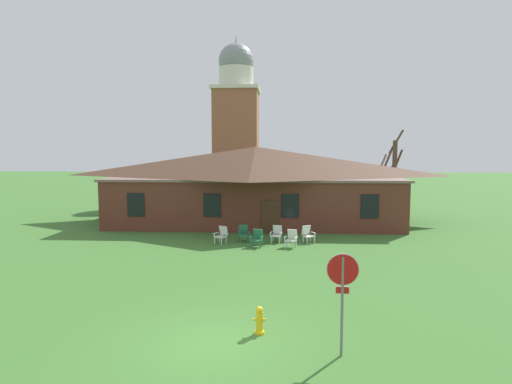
# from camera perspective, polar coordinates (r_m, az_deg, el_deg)

# --- Properties ---
(ground_plane) EXTENTS (200.00, 200.00, 0.00)m
(ground_plane) POSITION_cam_1_polar(r_m,az_deg,el_deg) (11.77, -6.32, -20.11)
(ground_plane) COLOR #3D702D
(brick_building) EXTENTS (20.50, 10.40, 5.52)m
(brick_building) POSITION_cam_1_polar(r_m,az_deg,el_deg) (31.07, -0.05, 1.23)
(brick_building) COLOR brown
(brick_building) RESTS_ON ground
(dome_tower) EXTENTS (5.18, 5.18, 17.94)m
(dome_tower) POSITION_cam_1_polar(r_m,az_deg,el_deg) (47.00, -2.70, 9.14)
(dome_tower) COLOR #93563D
(dome_tower) RESTS_ON ground
(stop_sign) EXTENTS (0.81, 0.07, 2.61)m
(stop_sign) POSITION_cam_1_polar(r_m,az_deg,el_deg) (10.68, 11.78, -12.22)
(stop_sign) COLOR slate
(stop_sign) RESTS_ON ground
(lawn_chair_by_porch) EXTENTS (0.82, 0.85, 0.96)m
(lawn_chair_by_porch) POSITION_cam_1_polar(r_m,az_deg,el_deg) (23.53, -4.74, -5.82)
(lawn_chair_by_porch) COLOR silver
(lawn_chair_by_porch) RESTS_ON ground
(lawn_chair_near_door) EXTENTS (0.72, 0.77, 0.96)m
(lawn_chair_near_door) POSITION_cam_1_polar(r_m,az_deg,el_deg) (23.85, -1.72, -5.65)
(lawn_chair_near_door) COLOR #28704C
(lawn_chair_near_door) RESTS_ON ground
(lawn_chair_left_end) EXTENTS (0.72, 0.76, 0.96)m
(lawn_chair_left_end) POSITION_cam_1_polar(r_m,az_deg,el_deg) (22.55, 0.17, -6.29)
(lawn_chair_left_end) COLOR #28704C
(lawn_chair_left_end) RESTS_ON ground
(lawn_chair_middle) EXTENTS (0.73, 0.77, 0.96)m
(lawn_chair_middle) POSITION_cam_1_polar(r_m,az_deg,el_deg) (23.76, 2.86, -5.70)
(lawn_chair_middle) COLOR white
(lawn_chair_middle) RESTS_ON ground
(lawn_chair_right_end) EXTENTS (0.75, 0.80, 0.96)m
(lawn_chair_right_end) POSITION_cam_1_polar(r_m,az_deg,el_deg) (22.53, 4.89, -6.32)
(lawn_chair_right_end) COLOR silver
(lawn_chair_right_end) RESTS_ON ground
(lawn_chair_far_side) EXTENTS (0.81, 0.85, 0.96)m
(lawn_chair_far_side) POSITION_cam_1_polar(r_m,az_deg,el_deg) (23.79, 7.10, -5.72)
(lawn_chair_far_side) COLOR silver
(lawn_chair_far_side) RESTS_ON ground
(bare_tree_beside_building) EXTENTS (2.07, 1.76, 6.90)m
(bare_tree_beside_building) POSITION_cam_1_polar(r_m,az_deg,el_deg) (34.70, 18.33, 2.43)
(bare_tree_beside_building) COLOR brown
(bare_tree_beside_building) RESTS_ON ground
(fire_hydrant) EXTENTS (0.36, 0.28, 0.79)m
(fire_hydrant) POSITION_cam_1_polar(r_m,az_deg,el_deg) (12.18, 0.48, -17.24)
(fire_hydrant) COLOR gold
(fire_hydrant) RESTS_ON ground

